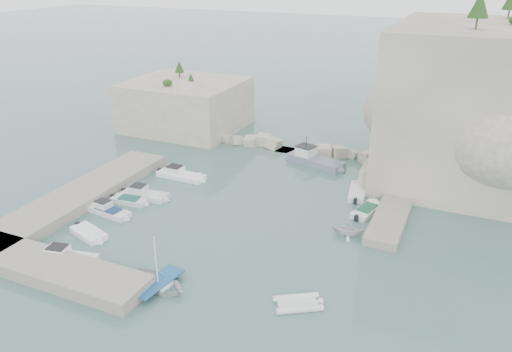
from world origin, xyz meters
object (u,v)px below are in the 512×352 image
at_px(work_boat, 315,164).
at_px(tender_east_d, 379,188).
at_px(motorboat_d, 109,214).
at_px(motorboat_c, 130,203).
at_px(motorboat_b, 145,198).
at_px(motorboat_e, 89,236).
at_px(tender_east_a, 347,235).
at_px(tender_east_b, 367,213).
at_px(tender_east_c, 357,194).
at_px(inflatable_dinghy, 298,305).
at_px(motorboat_f, 68,261).
at_px(rowboat, 158,287).
at_px(motorboat_a, 181,178).

bearing_deg(work_boat, tender_east_d, -6.63).
height_order(motorboat_d, tender_east_d, tender_east_d).
relative_size(motorboat_c, work_boat, 0.52).
bearing_deg(motorboat_d, motorboat_b, 84.28).
distance_m(motorboat_d, motorboat_e, 4.31).
bearing_deg(tender_east_d, motorboat_c, 131.40).
bearing_deg(tender_east_d, tender_east_a, -173.51).
distance_m(motorboat_c, tender_east_d, 27.00).
relative_size(tender_east_b, tender_east_c, 0.91).
bearing_deg(inflatable_dinghy, tender_east_d, 54.96).
xyz_separation_m(tender_east_a, work_boat, (-8.05, 15.30, 0.00)).
distance_m(motorboat_d, inflatable_dinghy, 22.69).
xyz_separation_m(motorboat_f, rowboat, (9.04, 0.06, 0.00)).
bearing_deg(motorboat_c, motorboat_a, 74.35).
bearing_deg(motorboat_c, inflatable_dinghy, -27.44).
height_order(motorboat_a, motorboat_b, same).
bearing_deg(inflatable_dinghy, motorboat_f, 155.11).
bearing_deg(tender_east_d, motorboat_e, 143.43).
xyz_separation_m(rowboat, tender_east_b, (11.88, 18.89, 0.00)).
bearing_deg(motorboat_d, rowboat, -28.72).
distance_m(motorboat_a, inflatable_dinghy, 26.08).
distance_m(rowboat, tender_east_c, 24.85).
distance_m(motorboat_d, tender_east_b, 25.66).
height_order(motorboat_b, motorboat_e, motorboat_b).
distance_m(tender_east_a, tender_east_c, 9.04).
bearing_deg(tender_east_a, motorboat_c, 87.08).
bearing_deg(work_boat, tender_east_b, -32.47).
distance_m(motorboat_f, tender_east_b, 28.23).
xyz_separation_m(inflatable_dinghy, work_boat, (-7.36, 26.78, 0.00)).
distance_m(motorboat_a, tender_east_a, 21.51).
bearing_deg(motorboat_e, tender_east_c, 61.79).
xyz_separation_m(tender_east_a, tender_east_c, (-1.25, 8.96, 0.00)).
distance_m(motorboat_c, work_boat, 23.04).
bearing_deg(motorboat_e, rowboat, -2.15).
distance_m(motorboat_b, motorboat_e, 8.75).
distance_m(rowboat, work_boat, 29.28).
bearing_deg(tender_east_a, inflatable_dinghy, 166.47).
bearing_deg(motorboat_f, motorboat_d, 94.25).
relative_size(motorboat_e, tender_east_c, 0.82).
height_order(motorboat_f, tender_east_a, tender_east_a).
height_order(motorboat_d, inflatable_dinghy, motorboat_d).
bearing_deg(motorboat_c, motorboat_d, -101.94).
distance_m(motorboat_e, motorboat_f, 4.20).
bearing_deg(tender_east_d, inflatable_dinghy, -173.78).
distance_m(tender_east_d, work_boat, 9.43).
bearing_deg(work_boat, motorboat_b, -112.51).
bearing_deg(inflatable_dinghy, tender_east_c, 59.71).
bearing_deg(rowboat, tender_east_d, -17.39).
distance_m(motorboat_e, tender_east_d, 30.72).
bearing_deg(motorboat_c, work_boat, 46.20).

